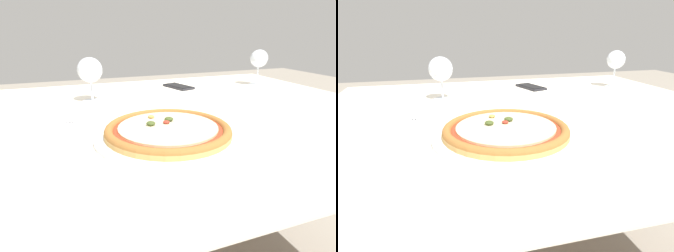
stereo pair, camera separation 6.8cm
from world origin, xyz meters
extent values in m
cube|color=brown|center=(0.00, 0.00, 0.69)|extent=(1.27, 1.04, 0.04)
cube|color=white|center=(0.00, 0.00, 0.71)|extent=(1.37, 1.14, 0.01)
cylinder|color=brown|center=(-0.57, 0.46, 0.34)|extent=(0.06, 0.06, 0.67)
cylinder|color=brown|center=(0.57, 0.46, 0.34)|extent=(0.06, 0.06, 0.67)
cylinder|color=white|center=(-0.14, -0.21, 0.72)|extent=(0.36, 0.36, 0.01)
cylinder|color=tan|center=(-0.14, -0.21, 0.73)|extent=(0.31, 0.31, 0.01)
torus|color=#A3662D|center=(-0.14, -0.21, 0.74)|extent=(0.31, 0.31, 0.02)
cylinder|color=#BC381E|center=(-0.14, -0.21, 0.74)|extent=(0.26, 0.26, 0.00)
cylinder|color=beige|center=(-0.14, -0.21, 0.74)|extent=(0.24, 0.24, 0.00)
ellipsoid|color=#BC9342|center=(-0.16, -0.13, 0.75)|extent=(0.02, 0.02, 0.01)
ellipsoid|color=#425123|center=(-0.18, -0.19, 0.75)|extent=(0.02, 0.02, 0.01)
ellipsoid|color=#425123|center=(-0.13, -0.17, 0.75)|extent=(0.02, 0.02, 0.01)
ellipsoid|color=#A83323|center=(-0.14, -0.19, 0.75)|extent=(0.02, 0.02, 0.01)
cube|color=silver|center=(-0.37, -0.09, 0.72)|extent=(0.02, 0.11, 0.00)
cube|color=silver|center=(-0.37, -0.02, 0.72)|extent=(0.02, 0.01, 0.00)
cube|color=silver|center=(-0.38, 0.00, 0.72)|extent=(0.01, 0.05, 0.00)
cube|color=silver|center=(-0.37, 0.00, 0.72)|extent=(0.01, 0.05, 0.00)
cube|color=silver|center=(-0.36, 0.00, 0.72)|extent=(0.01, 0.05, 0.00)
cube|color=silver|center=(-0.36, 0.00, 0.72)|extent=(0.01, 0.05, 0.00)
cylinder|color=silver|center=(-0.27, 0.22, 0.72)|extent=(0.07, 0.07, 0.00)
cylinder|color=silver|center=(-0.27, 0.22, 0.76)|extent=(0.01, 0.01, 0.07)
sphere|color=silver|center=(-0.27, 0.22, 0.83)|extent=(0.09, 0.09, 0.09)
cylinder|color=silver|center=(0.49, 0.27, 0.72)|extent=(0.07, 0.07, 0.00)
cylinder|color=silver|center=(0.49, 0.27, 0.76)|extent=(0.01, 0.01, 0.09)
sphere|color=silver|center=(0.49, 0.27, 0.84)|extent=(0.08, 0.08, 0.08)
cube|color=#232328|center=(0.12, 0.34, 0.72)|extent=(0.11, 0.16, 0.01)
cube|color=black|center=(0.12, 0.34, 0.73)|extent=(0.10, 0.14, 0.00)
camera|label=1|loc=(-0.37, -0.81, 0.97)|focal=30.00mm
camera|label=2|loc=(-0.30, -0.83, 0.97)|focal=30.00mm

